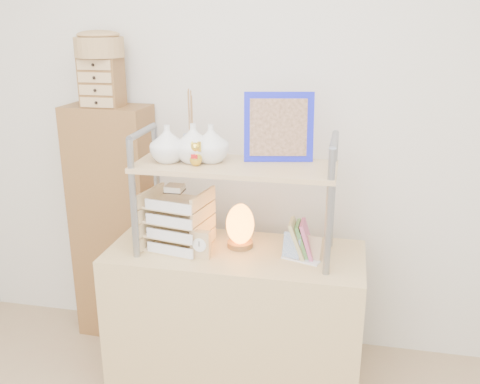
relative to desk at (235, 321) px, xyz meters
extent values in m
cube|color=silver|center=(0.00, 0.50, 0.93)|extent=(3.40, 0.02, 2.60)
cube|color=tan|center=(0.00, 0.00, 0.00)|extent=(1.20, 0.50, 0.75)
cube|color=brown|center=(-0.78, 0.37, 0.30)|extent=(0.46, 0.26, 1.35)
cylinder|color=gray|center=(-0.43, -0.15, 0.65)|extent=(0.03, 0.03, 0.55)
cylinder|color=gray|center=(-0.43, 0.15, 0.65)|extent=(0.03, 0.03, 0.55)
cylinder|color=gray|center=(-0.43, 0.00, 0.93)|extent=(0.03, 0.30, 0.03)
cylinder|color=gray|center=(0.43, -0.15, 0.65)|extent=(0.03, 0.03, 0.55)
cylinder|color=gray|center=(0.43, 0.15, 0.65)|extent=(0.03, 0.03, 0.55)
cylinder|color=gray|center=(0.43, 0.00, 0.93)|extent=(0.03, 0.30, 0.03)
cube|color=tan|center=(0.00, 0.00, 0.79)|extent=(0.90, 0.34, 0.02)
imported|color=silver|center=(-0.31, -0.02, 0.88)|extent=(0.16, 0.16, 0.17)
imported|color=silver|center=(-0.19, 0.00, 0.88)|extent=(0.17, 0.17, 0.18)
imported|color=silver|center=(-0.11, 0.02, 0.88)|extent=(0.16, 0.16, 0.17)
cylinder|color=#223997|center=(-0.24, 0.12, 0.85)|extent=(0.07, 0.07, 0.10)
cube|color=#161CD1|center=(0.18, 0.10, 0.95)|extent=(0.32, 0.11, 0.31)
cube|color=#513725|center=(0.18, 0.09, 0.95)|extent=(0.26, 0.08, 0.25)
cube|color=#BD527D|center=(0.33, 0.00, 0.46)|extent=(0.07, 0.12, 0.17)
cube|color=#5D994C|center=(0.31, 0.02, 0.46)|extent=(0.07, 0.12, 0.17)
cube|color=tan|center=(0.29, 0.00, 0.46)|extent=(0.08, 0.13, 0.16)
cube|color=#D9B982|center=(-0.28, 0.00, 0.38)|extent=(0.30, 0.28, 0.01)
cube|color=white|center=(-0.28, -0.12, 0.40)|extent=(0.23, 0.05, 0.05)
cube|color=#D9B982|center=(-0.28, 0.00, 0.45)|extent=(0.30, 0.28, 0.01)
cube|color=white|center=(-0.28, -0.12, 0.48)|extent=(0.23, 0.05, 0.05)
cube|color=#D9B982|center=(-0.28, 0.00, 0.52)|extent=(0.30, 0.28, 0.01)
cube|color=white|center=(-0.28, -0.12, 0.55)|extent=(0.23, 0.05, 0.05)
cube|color=#D9B982|center=(-0.28, 0.00, 0.59)|extent=(0.30, 0.28, 0.01)
cube|color=white|center=(-0.28, -0.12, 0.62)|extent=(0.23, 0.05, 0.05)
cube|color=beige|center=(-0.28, -0.02, 0.67)|extent=(0.08, 0.08, 0.03)
cylinder|color=brown|center=(0.01, 0.05, 0.39)|extent=(0.12, 0.12, 0.03)
ellipsoid|color=orange|center=(0.01, 0.05, 0.50)|extent=(0.14, 0.13, 0.19)
cube|color=tan|center=(-0.14, -0.10, 0.44)|extent=(0.09, 0.04, 0.13)
cylinder|color=white|center=(-0.14, -0.12, 0.44)|extent=(0.06, 0.01, 0.06)
cube|color=white|center=(0.31, -0.04, 0.38)|extent=(0.18, 0.10, 0.01)
cube|color=#215197|center=(0.27, -0.04, 0.44)|extent=(0.09, 0.05, 0.12)
cube|color=tan|center=(0.36, -0.03, 0.44)|extent=(0.09, 0.05, 0.11)
cube|color=brown|center=(-0.78, 0.35, 1.10)|extent=(0.20, 0.15, 0.25)
cube|color=tan|center=(-0.78, 0.27, 1.01)|extent=(0.18, 0.01, 0.05)
cube|color=tan|center=(-0.78, 0.27, 1.07)|extent=(0.18, 0.01, 0.05)
cube|color=tan|center=(-0.78, 0.27, 1.13)|extent=(0.18, 0.01, 0.05)
cube|color=tan|center=(-0.78, 0.27, 1.19)|extent=(0.18, 0.01, 0.05)
cylinder|color=#986F45|center=(-0.78, 0.35, 1.28)|extent=(0.25, 0.25, 0.10)
camera|label=1|loc=(0.49, -2.24, 1.42)|focal=40.00mm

